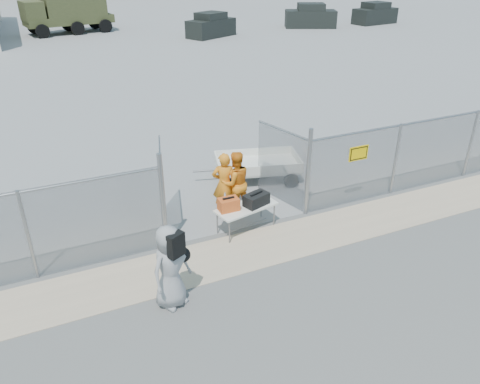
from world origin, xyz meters
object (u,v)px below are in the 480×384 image
security_worker_right (235,183)px  utility_trailer (257,167)px  folding_table (246,218)px  visitor (170,267)px  security_worker_left (224,184)px

security_worker_right → utility_trailer: security_worker_right is taller
folding_table → visitor: bearing=-154.6°
utility_trailer → security_worker_right: bearing=-117.3°
security_worker_left → folding_table: bearing=120.3°
security_worker_right → visitor: visitor is taller
security_worker_left → utility_trailer: size_ratio=0.54×
folding_table → visitor: (-2.61, -1.99, 0.58)m
folding_table → utility_trailer: bearing=46.4°
folding_table → visitor: visitor is taller
security_worker_right → utility_trailer: bearing=-132.1°
security_worker_left → visitor: size_ratio=0.98×
security_worker_left → security_worker_right: (0.31, -0.04, -0.00)m
security_worker_right → visitor: size_ratio=0.98×
folding_table → utility_trailer: (1.62, 2.62, 0.06)m
folding_table → security_worker_right: size_ratio=0.90×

